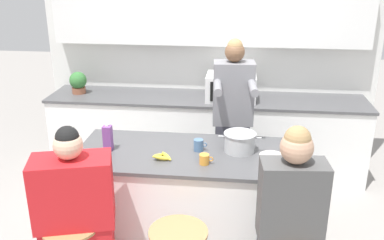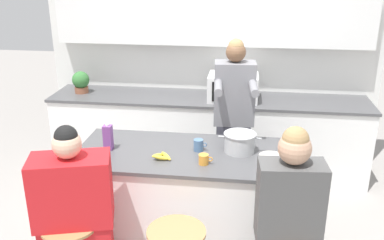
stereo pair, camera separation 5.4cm
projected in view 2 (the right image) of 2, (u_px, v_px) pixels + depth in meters
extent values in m
cube|color=silver|center=(212.00, 52.00, 4.98)|extent=(3.85, 0.06, 2.70)
cube|color=white|center=(211.00, 11.00, 4.71)|extent=(3.54, 0.16, 0.75)
cube|color=white|center=(208.00, 136.00, 4.97)|extent=(3.54, 0.63, 0.87)
cube|color=#4C4C4F|center=(208.00, 99.00, 4.81)|extent=(3.57, 0.66, 0.03)
cube|color=white|center=(191.00, 199.00, 3.60)|extent=(1.83, 0.77, 0.80)
cube|color=#4C4C4F|center=(191.00, 154.00, 3.46)|extent=(1.87, 0.81, 0.03)
cylinder|color=tan|center=(69.00, 225.00, 2.95)|extent=(0.40, 0.40, 0.02)
cylinder|color=tan|center=(176.00, 232.00, 2.87)|extent=(0.40, 0.40, 0.02)
cylinder|color=tan|center=(289.00, 240.00, 2.79)|extent=(0.40, 0.40, 0.02)
cube|color=#383842|center=(232.00, 167.00, 4.15)|extent=(0.33, 0.24, 0.93)
cube|color=slate|center=(234.00, 93.00, 3.89)|extent=(0.38, 0.25, 0.58)
cylinder|color=slate|center=(218.00, 88.00, 3.60)|extent=(0.09, 0.32, 0.07)
cylinder|color=slate|center=(254.00, 88.00, 3.58)|extent=(0.09, 0.32, 0.07)
sphere|color=brown|center=(236.00, 52.00, 3.76)|extent=(0.19, 0.19, 0.18)
sphere|color=#A37F51|center=(236.00, 47.00, 3.74)|extent=(0.15, 0.15, 0.14)
cube|color=red|center=(72.00, 190.00, 2.89)|extent=(0.59, 0.42, 0.49)
sphere|color=#DBB293|center=(67.00, 144.00, 2.77)|extent=(0.24, 0.24, 0.19)
sphere|color=black|center=(66.00, 137.00, 2.75)|extent=(0.19, 0.19, 0.15)
cube|color=#4C4C4C|center=(290.00, 202.00, 2.70)|extent=(0.43, 0.26, 0.54)
sphere|color=tan|center=(295.00, 148.00, 2.57)|extent=(0.22, 0.22, 0.21)
sphere|color=#A37F51|center=(296.00, 140.00, 2.55)|extent=(0.18, 0.18, 0.16)
cylinder|color=#B7BABC|center=(240.00, 143.00, 3.44)|extent=(0.25, 0.25, 0.15)
cylinder|color=#B7BABC|center=(240.00, 134.00, 3.42)|extent=(0.26, 0.26, 0.01)
cylinder|color=#B7BABC|center=(221.00, 136.00, 3.44)|extent=(0.05, 0.01, 0.01)
cylinder|color=#B7BABC|center=(259.00, 138.00, 3.41)|extent=(0.05, 0.01, 0.01)
cylinder|color=silver|center=(271.00, 160.00, 3.23)|extent=(0.19, 0.19, 0.07)
cylinder|color=#4C7099|center=(198.00, 145.00, 3.47)|extent=(0.08, 0.08, 0.10)
torus|color=#4C7099|center=(205.00, 145.00, 3.46)|extent=(0.04, 0.01, 0.04)
cylinder|color=orange|center=(204.00, 159.00, 3.24)|extent=(0.08, 0.08, 0.08)
torus|color=orange|center=(210.00, 159.00, 3.23)|extent=(0.04, 0.01, 0.04)
ellipsoid|color=yellow|center=(161.00, 158.00, 3.30)|extent=(0.13, 0.05, 0.06)
ellipsoid|color=yellow|center=(158.00, 155.00, 3.34)|extent=(0.10, 0.12, 0.06)
ellipsoid|color=yellow|center=(166.00, 156.00, 3.33)|extent=(0.11, 0.11, 0.06)
cube|color=#7A428E|center=(108.00, 138.00, 3.48)|extent=(0.07, 0.07, 0.21)
cylinder|color=white|center=(107.00, 125.00, 3.44)|extent=(0.03, 0.03, 0.02)
cube|color=white|center=(233.00, 87.00, 4.69)|extent=(0.54, 0.39, 0.28)
cube|color=black|center=(228.00, 92.00, 4.51)|extent=(0.33, 0.01, 0.21)
cube|color=black|center=(251.00, 93.00, 4.48)|extent=(0.10, 0.01, 0.23)
cylinder|color=#93563D|center=(82.00, 90.00, 4.97)|extent=(0.15, 0.15, 0.07)
sphere|color=#387538|center=(81.00, 80.00, 4.93)|extent=(0.20, 0.20, 0.20)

